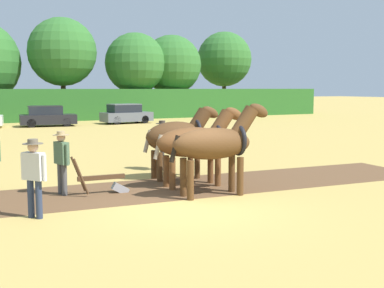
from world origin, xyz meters
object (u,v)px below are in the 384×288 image
Objects in this scene: farmer_at_plow at (62,158)px; farmer_beside_team at (162,141)px; tree_right at (172,65)px; tree_center_right at (135,63)px; draft_horse_lead_left at (216,143)px; parked_car_center at (47,116)px; parked_car_center_right at (126,114)px; draft_horse_lead_right at (196,142)px; plow at (106,182)px; draft_horse_trail_left at (179,136)px; tree_center at (62,52)px; tree_far_right at (224,59)px; farmer_onlooker_left at (34,172)px.

farmer_beside_team is at bearing 14.03° from farmer_at_plow.
tree_center_right is at bearing -172.07° from tree_right.
tree_center_right is 2.77× the size of draft_horse_lead_left.
parked_car_center is 6.20m from parked_car_center_right.
farmer_beside_team is at bearing -84.84° from parked_car_center.
draft_horse_lead_right is 2.80m from plow.
parked_car_center is (0.10, 23.24, -0.59)m from draft_horse_trail_left.
draft_horse_lead_right reaches higher than farmer_beside_team.
parked_car_center_right is at bearing 50.02° from farmer_at_plow.
plow is (-12.41, -31.56, -4.87)m from tree_center_right.
tree_center is 9.76m from parked_car_center.
tree_far_right is 39.37m from draft_horse_trail_left.
draft_horse_trail_left is 23.25m from parked_car_center.
farmer_beside_team is (-13.63, -29.34, -4.15)m from tree_right.
parked_car_center_right is (6.37, 24.74, -0.54)m from draft_horse_lead_right.
tree_far_right is 42.14m from farmer_at_plow.
farmer_at_plow is at bearing -113.40° from tree_center_right.
draft_horse_trail_left is 1.51× the size of farmer_beside_team.
tree_center_right is at bearing 96.88° from farmer_beside_team.
tree_center_right is at bearing 75.95° from draft_horse_trail_left.
farmer_beside_team is (0.29, 4.28, -0.38)m from draft_horse_lead_left.
farmer_beside_team is at bearing -123.73° from tree_far_right.
farmer_onlooker_left is 0.42× the size of parked_car_center_right.
parked_car_center is (-0.04, 21.61, -0.27)m from farmer_beside_team.
draft_horse_lead_left is at bearing -110.98° from parked_car_center_right.
tree_center is 5.27× the size of farmer_onlooker_left.
tree_center_right is at bearing 56.86° from parked_car_center_right.
tree_far_right is at bearing 62.03° from draft_horse_lead_right.
tree_center reaches higher than farmer_at_plow.
farmer_at_plow is (-24.81, -33.69, -5.00)m from tree_far_right.
tree_far_right is (11.33, 2.54, 0.81)m from tree_center_right.
draft_horse_trail_left is (-21.04, -32.94, -4.67)m from tree_far_right.
tree_center_right is at bearing 26.56° from farmer_onlooker_left.
draft_horse_lead_right is at bearing -0.00° from plow.
draft_horse_lead_left is (-3.10, -33.55, -4.67)m from tree_center.
draft_horse_trail_left is at bearing 90.52° from draft_horse_lead_right.
tree_center_right is 30.61m from farmer_beside_team.
parked_car_center is at bearing 63.47° from farmer_at_plow.
tree_far_right reaches higher than tree_right.
parked_car_center is at bearing 115.39° from farmer_beside_team.
tree_right is 35.34m from draft_horse_lead_right.
tree_right is 34.11m from draft_horse_trail_left.
draft_horse_trail_left is 24.26m from parked_car_center_right.
draft_horse_trail_left is 3.85m from farmer_at_plow.
tree_far_right is 41.93m from plow.
plow is at bearing -124.85° from tree_far_right.
tree_center_right is 4.72× the size of farmer_beside_team.
farmer_onlooker_left is at bearing -119.97° from parked_car_center_right.
plow is 2.77m from farmer_onlooker_left.
parked_car_center is at bearing -143.31° from tree_center_right.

